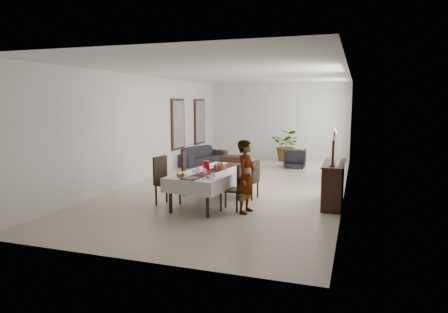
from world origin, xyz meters
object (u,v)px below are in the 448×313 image
at_px(woman, 246,177).
at_px(sofa, 201,156).
at_px(dining_table_top, 213,172).
at_px(red_pitcher, 206,165).
at_px(sideboard_body, 333,185).

distance_m(woman, sofa, 7.07).
bearing_deg(dining_table_top, woman, -23.95).
bearing_deg(dining_table_top, red_pitcher, 149.04).
relative_size(dining_table_top, red_pitcher, 12.00).
bearing_deg(red_pitcher, woman, -31.81).
distance_m(sideboard_body, sofa, 7.14).
height_order(red_pitcher, sideboard_body, red_pitcher).
xyz_separation_m(red_pitcher, woman, (1.20, -0.75, -0.09)).
xyz_separation_m(dining_table_top, sideboard_body, (2.72, 0.73, -0.26)).
height_order(woman, sofa, woman).
xyz_separation_m(dining_table_top, red_pitcher, (-0.24, 0.18, 0.14)).
bearing_deg(woman, sofa, 37.37).
height_order(dining_table_top, woman, woman).
distance_m(dining_table_top, woman, 1.12).
bearing_deg(sideboard_body, red_pitcher, -169.53).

